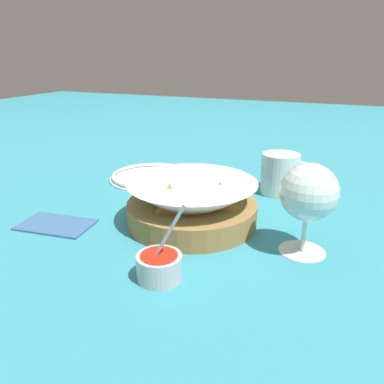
% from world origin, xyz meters
% --- Properties ---
extents(ground_plane, '(4.00, 4.00, 0.00)m').
position_xyz_m(ground_plane, '(0.00, 0.00, 0.00)').
color(ground_plane, teal).
extents(food_basket, '(0.25, 0.25, 0.09)m').
position_xyz_m(food_basket, '(0.03, 0.03, 0.04)').
color(food_basket, olive).
rests_on(food_basket, ground_plane).
extents(sauce_cup, '(0.08, 0.07, 0.12)m').
position_xyz_m(sauce_cup, '(0.06, -0.16, 0.02)').
color(sauce_cup, '#B7B7BC').
rests_on(sauce_cup, ground_plane).
extents(wine_glass, '(0.09, 0.09, 0.15)m').
position_xyz_m(wine_glass, '(0.24, 0.00, 0.10)').
color(wine_glass, silver).
rests_on(wine_glass, ground_plane).
extents(beer_mug, '(0.12, 0.09, 0.09)m').
position_xyz_m(beer_mug, '(0.15, 0.26, 0.04)').
color(beer_mug, silver).
rests_on(beer_mug, ground_plane).
extents(side_plate, '(0.21, 0.21, 0.01)m').
position_xyz_m(side_plate, '(-0.17, 0.24, 0.01)').
color(side_plate, white).
rests_on(side_plate, ground_plane).
extents(napkin, '(0.14, 0.10, 0.01)m').
position_xyz_m(napkin, '(-0.21, -0.08, 0.00)').
color(napkin, '#38608E').
rests_on(napkin, ground_plane).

